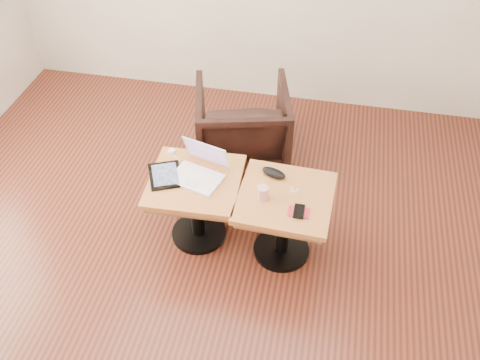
% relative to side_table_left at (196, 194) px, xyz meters
% --- Properties ---
extents(room_shell, '(4.52, 4.52, 2.71)m').
position_rel_side_table_left_xyz_m(room_shell, '(0.03, -0.32, 0.93)').
color(room_shell, '#3E1712').
rests_on(room_shell, ground).
extents(side_table_left, '(0.63, 0.63, 0.55)m').
position_rel_side_table_left_xyz_m(side_table_left, '(0.00, 0.00, 0.00)').
color(side_table_left, black).
rests_on(side_table_left, ground).
extents(side_table_right, '(0.63, 0.63, 0.55)m').
position_rel_side_table_left_xyz_m(side_table_right, '(0.62, -0.03, 0.00)').
color(side_table_right, black).
rests_on(side_table_right, ground).
extents(laptop, '(0.40, 0.38, 0.23)m').
position_rel_side_table_left_xyz_m(laptop, '(0.02, 0.05, 0.18)').
color(laptop, white).
rests_on(laptop, side_table_left).
extents(tablet, '(0.30, 0.33, 0.02)m').
position_rel_side_table_left_xyz_m(tablet, '(-0.20, -0.01, 0.15)').
color(tablet, black).
rests_on(tablet, side_table_left).
extents(charging_adapter, '(0.05, 0.05, 0.03)m').
position_rel_side_table_left_xyz_m(charging_adapter, '(-0.23, 0.23, 0.15)').
color(charging_adapter, white).
rests_on(charging_adapter, side_table_left).
extents(glasses_case, '(0.19, 0.13, 0.05)m').
position_rel_side_table_left_xyz_m(glasses_case, '(0.51, 0.14, 0.17)').
color(glasses_case, black).
rests_on(glasses_case, side_table_right).
extents(striped_cup, '(0.10, 0.10, 0.10)m').
position_rel_side_table_left_xyz_m(striped_cup, '(0.47, -0.09, 0.19)').
color(striped_cup, '#D14D5C').
rests_on(striped_cup, side_table_right).
extents(earbuds_tangle, '(0.07, 0.05, 0.01)m').
position_rel_side_table_left_xyz_m(earbuds_tangle, '(0.67, 0.02, 0.14)').
color(earbuds_tangle, white).
rests_on(earbuds_tangle, side_table_right).
extents(phone_on_sleeve, '(0.14, 0.12, 0.02)m').
position_rel_side_table_left_xyz_m(phone_on_sleeve, '(0.72, -0.17, 0.15)').
color(phone_on_sleeve, '#A31C34').
rests_on(phone_on_sleeve, side_table_right).
extents(armchair, '(0.89, 0.91, 0.68)m').
position_rel_side_table_left_xyz_m(armchair, '(0.14, 0.93, -0.07)').
color(armchair, black).
rests_on(armchair, ground).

